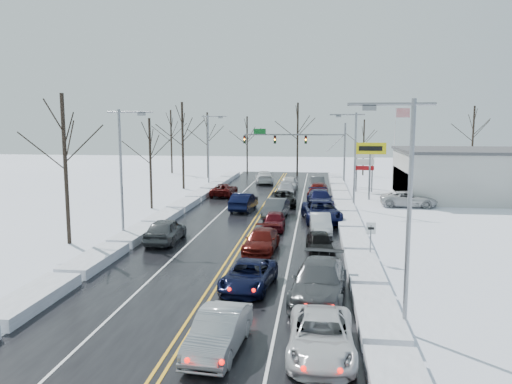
# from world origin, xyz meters

# --- Properties ---
(ground) EXTENTS (160.00, 160.00, 0.00)m
(ground) POSITION_xyz_m (0.00, 0.00, 0.00)
(ground) COLOR white
(ground) RESTS_ON ground
(road_surface) EXTENTS (14.00, 84.00, 0.01)m
(road_surface) POSITION_xyz_m (0.00, 2.00, 0.01)
(road_surface) COLOR black
(road_surface) RESTS_ON ground
(snow_bank_left) EXTENTS (1.79, 72.00, 0.57)m
(snow_bank_left) POSITION_xyz_m (-7.60, 2.00, 0.00)
(snow_bank_left) COLOR silver
(snow_bank_left) RESTS_ON ground
(snow_bank_right) EXTENTS (1.79, 72.00, 0.57)m
(snow_bank_right) POSITION_xyz_m (7.60, 2.00, 0.00)
(snow_bank_right) COLOR silver
(snow_bank_right) RESTS_ON ground
(traffic_signal_mast) EXTENTS (13.28, 0.39, 8.00)m
(traffic_signal_mast) POSITION_xyz_m (3.45, 27.99, 5.48)
(traffic_signal_mast) COLOR slate
(traffic_signal_mast) RESTS_ON ground
(tires_plus_sign) EXTENTS (3.20, 0.34, 6.00)m
(tires_plus_sign) POSITION_xyz_m (10.50, 15.99, 4.99)
(tires_plus_sign) COLOR slate
(tires_plus_sign) RESTS_ON ground
(used_vehicles_sign) EXTENTS (2.20, 0.22, 4.65)m
(used_vehicles_sign) POSITION_xyz_m (10.50, 22.00, 3.32)
(used_vehicles_sign) COLOR slate
(used_vehicles_sign) RESTS_ON ground
(speed_limit_sign) EXTENTS (0.55, 0.09, 2.35)m
(speed_limit_sign) POSITION_xyz_m (8.20, -8.00, 1.63)
(speed_limit_sign) COLOR slate
(speed_limit_sign) RESTS_ON ground
(flagpole) EXTENTS (1.87, 1.20, 10.00)m
(flagpole) POSITION_xyz_m (15.17, 30.00, 5.93)
(flagpole) COLOR silver
(flagpole) RESTS_ON ground
(dealership_building) EXTENTS (20.40, 12.40, 5.30)m
(dealership_building) POSITION_xyz_m (23.98, 18.00, 2.66)
(dealership_building) COLOR beige
(dealership_building) RESTS_ON ground
(streetlight_se) EXTENTS (3.20, 0.25, 9.00)m
(streetlight_se) POSITION_xyz_m (8.30, -18.00, 5.31)
(streetlight_se) COLOR slate
(streetlight_se) RESTS_ON ground
(streetlight_ne) EXTENTS (3.20, 0.25, 9.00)m
(streetlight_ne) POSITION_xyz_m (8.30, 10.00, 5.31)
(streetlight_ne) COLOR slate
(streetlight_ne) RESTS_ON ground
(streetlight_sw) EXTENTS (3.20, 0.25, 9.00)m
(streetlight_sw) POSITION_xyz_m (-8.30, -4.00, 5.31)
(streetlight_sw) COLOR slate
(streetlight_sw) RESTS_ON ground
(streetlight_nw) EXTENTS (3.20, 0.25, 9.00)m
(streetlight_nw) POSITION_xyz_m (-8.30, 24.00, 5.31)
(streetlight_nw) COLOR slate
(streetlight_nw) RESTS_ON ground
(tree_left_b) EXTENTS (4.00, 4.00, 10.00)m
(tree_left_b) POSITION_xyz_m (-11.50, -6.00, 6.99)
(tree_left_b) COLOR #2D231C
(tree_left_b) RESTS_ON ground
(tree_left_c) EXTENTS (3.40, 3.40, 8.50)m
(tree_left_c) POSITION_xyz_m (-10.50, 8.00, 5.94)
(tree_left_c) COLOR #2D231C
(tree_left_c) RESTS_ON ground
(tree_left_d) EXTENTS (4.20, 4.20, 10.50)m
(tree_left_d) POSITION_xyz_m (-11.20, 22.00, 7.33)
(tree_left_d) COLOR #2D231C
(tree_left_d) RESTS_ON ground
(tree_left_e) EXTENTS (3.80, 3.80, 9.50)m
(tree_left_e) POSITION_xyz_m (-10.80, 34.00, 6.64)
(tree_left_e) COLOR #2D231C
(tree_left_e) RESTS_ON ground
(tree_far_a) EXTENTS (4.00, 4.00, 10.00)m
(tree_far_a) POSITION_xyz_m (-18.00, 40.00, 6.99)
(tree_far_a) COLOR #2D231C
(tree_far_a) RESTS_ON ground
(tree_far_b) EXTENTS (3.60, 3.60, 9.00)m
(tree_far_b) POSITION_xyz_m (-6.00, 41.00, 6.29)
(tree_far_b) COLOR #2D231C
(tree_far_b) RESTS_ON ground
(tree_far_c) EXTENTS (4.40, 4.40, 11.00)m
(tree_far_c) POSITION_xyz_m (2.00, 39.00, 7.68)
(tree_far_c) COLOR #2D231C
(tree_far_c) RESTS_ON ground
(tree_far_d) EXTENTS (3.40, 3.40, 8.50)m
(tree_far_d) POSITION_xyz_m (12.00, 40.50, 5.94)
(tree_far_d) COLOR #2D231C
(tree_far_d) RESTS_ON ground
(tree_far_e) EXTENTS (4.20, 4.20, 10.50)m
(tree_far_e) POSITION_xyz_m (28.00, 41.00, 7.33)
(tree_far_e) COLOR #2D231C
(tree_far_e) RESTS_ON ground
(queued_car_1) EXTENTS (1.92, 4.56, 1.47)m
(queued_car_1) POSITION_xyz_m (1.63, -20.43, 0.00)
(queued_car_1) COLOR #9A9DA1
(queued_car_1) RESTS_ON ground
(queued_car_2) EXTENTS (2.70, 4.98, 1.32)m
(queued_car_2) POSITION_xyz_m (1.77, -13.59, 0.00)
(queued_car_2) COLOR black
(queued_car_2) RESTS_ON ground
(queued_car_3) EXTENTS (2.21, 4.81, 1.36)m
(queued_car_3) POSITION_xyz_m (1.60, -6.36, 0.00)
(queued_car_3) COLOR #4B0D0A
(queued_car_3) RESTS_ON ground
(queued_car_4) EXTENTS (1.68, 4.02, 1.36)m
(queued_car_4) POSITION_xyz_m (1.84, 0.10, 0.00)
(queued_car_4) COLOR #4A0910
(queued_car_4) RESTS_ON ground
(queued_car_5) EXTENTS (2.16, 4.97, 1.59)m
(queued_car_5) POSITION_xyz_m (1.57, 4.85, 0.00)
(queued_car_5) COLOR #3F4144
(queued_car_5) RESTS_ON ground
(queued_car_6) EXTENTS (2.85, 5.33, 1.42)m
(queued_car_6) POSITION_xyz_m (1.80, 11.16, 0.00)
(queued_car_6) COLOR black
(queued_car_6) RESTS_ON ground
(queued_car_7) EXTENTS (2.20, 4.91, 1.40)m
(queued_car_7) POSITION_xyz_m (1.59, 17.93, 0.00)
(queued_car_7) COLOR #A6A8AE
(queued_car_7) RESTS_ON ground
(queued_car_8) EXTENTS (2.07, 4.96, 1.68)m
(queued_car_8) POSITION_xyz_m (1.69, 22.15, 0.00)
(queued_car_8) COLOR silver
(queued_car_8) RESTS_ON ground
(queued_car_10) EXTENTS (2.31, 5.00, 1.39)m
(queued_car_10) POSITION_xyz_m (5.27, -20.29, 0.00)
(queued_car_10) COLOR silver
(queued_car_10) RESTS_ON ground
(queued_car_11) EXTENTS (2.95, 6.11, 1.71)m
(queued_car_11) POSITION_xyz_m (5.20, -14.61, 0.00)
(queued_car_11) COLOR #45474A
(queued_car_11) RESTS_ON ground
(queued_car_12) EXTENTS (1.98, 4.10, 1.35)m
(queued_car_12) POSITION_xyz_m (5.28, -6.42, 0.00)
(queued_car_12) COLOR black
(queued_car_12) RESTS_ON ground
(queued_car_13) EXTENTS (1.73, 4.32, 1.40)m
(queued_car_13) POSITION_xyz_m (5.34, -0.49, 0.00)
(queued_car_13) COLOR silver
(queued_car_13) RESTS_ON ground
(queued_car_14) EXTENTS (3.62, 6.49, 1.71)m
(queued_car_14) POSITION_xyz_m (5.43, 3.61, 0.00)
(queued_car_14) COLOR black
(queued_car_14) RESTS_ON ground
(queued_car_15) EXTENTS (2.76, 5.80, 1.63)m
(queued_car_15) POSITION_xyz_m (5.35, 10.70, 0.00)
(queued_car_15) COLOR black
(queued_car_15) RESTS_ON ground
(queued_car_16) EXTENTS (2.54, 5.04, 1.65)m
(queued_car_16) POSITION_xyz_m (5.14, 16.86, 0.00)
(queued_car_16) COLOR #4F0C0A
(queued_car_16) RESTS_ON ground
(queued_car_17) EXTENTS (2.01, 4.88, 1.57)m
(queued_car_17) POSITION_xyz_m (5.07, 23.19, 0.00)
(queued_car_17) COLOR #424548
(queued_car_17) RESTS_ON ground
(oncoming_car_0) EXTENTS (2.15, 5.11, 1.64)m
(oncoming_car_0) POSITION_xyz_m (-1.69, 8.10, 0.00)
(oncoming_car_0) COLOR black
(oncoming_car_0) RESTS_ON ground
(oncoming_car_1) EXTENTS (2.58, 5.11, 1.39)m
(oncoming_car_1) POSITION_xyz_m (-5.15, 16.70, 0.00)
(oncoming_car_1) COLOR #450A09
(oncoming_car_1) RESTS_ON ground
(oncoming_car_2) EXTENTS (3.14, 6.08, 1.68)m
(oncoming_car_2) POSITION_xyz_m (-1.93, 28.56, 0.00)
(oncoming_car_2) COLOR silver
(oncoming_car_2) RESTS_ON ground
(oncoming_car_3) EXTENTS (1.97, 4.90, 1.67)m
(oncoming_car_3) POSITION_xyz_m (-5.15, -4.84, 0.00)
(oncoming_car_3) COLOR #44474A
(oncoming_car_3) RESTS_ON ground
(parked_car_0) EXTENTS (5.49, 2.77, 1.49)m
(parked_car_0) POSITION_xyz_m (13.84, 11.96, 0.00)
(parked_car_0) COLOR silver
(parked_car_0) RESTS_ON ground
(parked_car_1) EXTENTS (2.61, 5.42, 1.52)m
(parked_car_1) POSITION_xyz_m (16.81, 16.67, 0.00)
(parked_car_1) COLOR #46494C
(parked_car_1) RESTS_ON ground
(parked_car_2) EXTENTS (2.14, 4.64, 1.54)m
(parked_car_2) POSITION_xyz_m (14.98, 20.93, 0.00)
(parked_car_2) COLOR black
(parked_car_2) RESTS_ON ground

